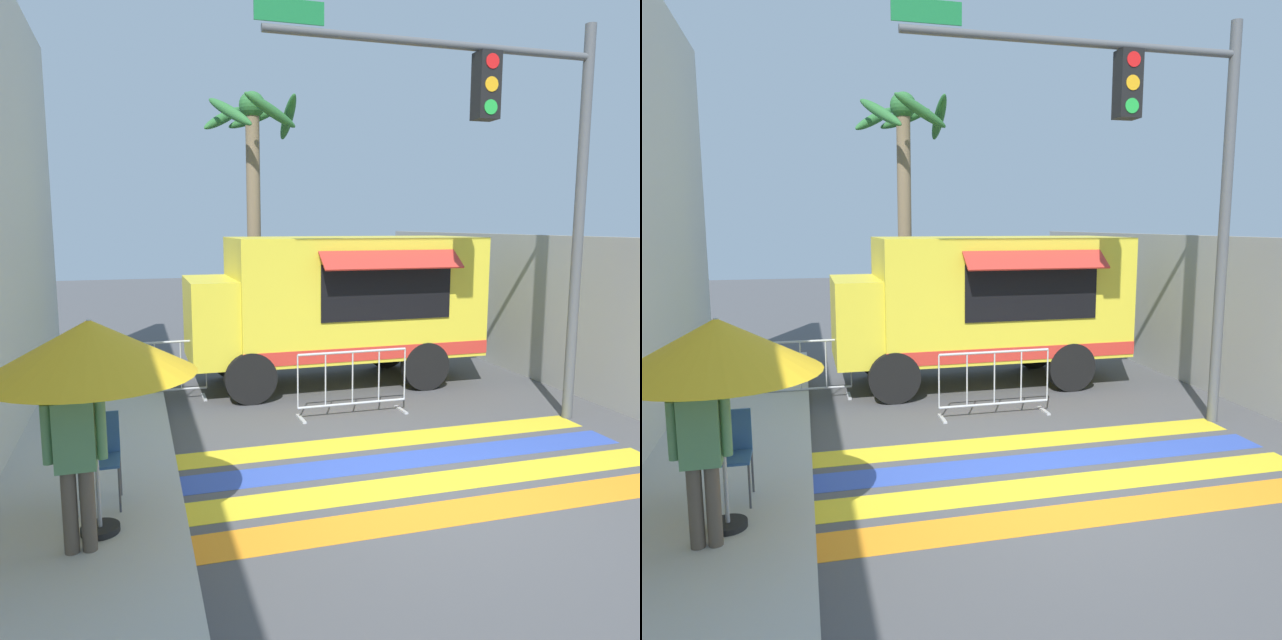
{
  "view_description": "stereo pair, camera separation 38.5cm",
  "coord_description": "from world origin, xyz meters",
  "views": [
    {
      "loc": [
        -3.23,
        -6.19,
        3.04
      ],
      "look_at": [
        -0.44,
        3.14,
        1.54
      ],
      "focal_mm": 35.0,
      "sensor_mm": 36.0,
      "label": 1
    },
    {
      "loc": [
        -2.86,
        -6.29,
        3.04
      ],
      "look_at": [
        -0.44,
        3.14,
        1.54
      ],
      "focal_mm": 35.0,
      "sensor_mm": 36.0,
      "label": 2
    }
  ],
  "objects": [
    {
      "name": "palm_tree",
      "position": [
        -0.48,
        8.36,
        4.26
      ],
      "size": [
        2.19,
        2.26,
        6.02
      ],
      "color": "#7A664C",
      "rests_on": "ground_plane"
    },
    {
      "name": "vendor_person",
      "position": [
        -3.78,
        -0.64,
        1.08
      ],
      "size": [
        0.53,
        0.21,
        1.62
      ],
      "rotation": [
        0.0,
        0.0,
        0.07
      ],
      "color": "brown",
      "rests_on": "sidewalk_left"
    },
    {
      "name": "crosswalk_painted",
      "position": [
        0.0,
        0.52,
        0.0
      ],
      "size": [
        6.4,
        2.84,
        0.01
      ],
      "color": "orange",
      "rests_on": "ground_plane"
    },
    {
      "name": "concrete_wall_right",
      "position": [
        4.35,
        3.0,
        1.42
      ],
      "size": [
        0.2,
        16.0,
        2.83
      ],
      "color": "gray",
      "rests_on": "ground_plane"
    },
    {
      "name": "patio_umbrella",
      "position": [
        -3.64,
        -0.33,
        1.93
      ],
      "size": [
        1.9,
        1.9,
        2.03
      ],
      "color": "black",
      "rests_on": "sidewalk_left"
    },
    {
      "name": "traffic_signal_pole",
      "position": [
        2.22,
        1.81,
        4.04
      ],
      "size": [
        5.02,
        0.29,
        5.9
      ],
      "color": "#515456",
      "rests_on": "ground_plane"
    },
    {
      "name": "folding_chair",
      "position": [
        -3.67,
        0.35,
        0.73
      ],
      "size": [
        0.44,
        0.44,
        0.94
      ],
      "rotation": [
        0.0,
        0.0,
        0.23
      ],
      "color": "#4C4C51",
      "rests_on": "sidewalk_left"
    },
    {
      "name": "ground_plane",
      "position": [
        0.0,
        0.0,
        0.0
      ],
      "size": [
        60.0,
        60.0,
        0.0
      ],
      "primitive_type": "plane",
      "color": "#4C4C4F"
    },
    {
      "name": "food_truck",
      "position": [
        0.35,
        4.98,
        1.6
      ],
      "size": [
        5.43,
        2.53,
        2.8
      ],
      "color": "yellow",
      "rests_on": "ground_plane"
    },
    {
      "name": "barricade_side",
      "position": [
        -2.95,
        4.61,
        0.51
      ],
      "size": [
        1.75,
        0.44,
        1.06
      ],
      "color": "#B7BABF",
      "rests_on": "ground_plane"
    },
    {
      "name": "barricade_front",
      "position": [
        0.04,
        2.93,
        0.52
      ],
      "size": [
        1.83,
        0.44,
        1.06
      ],
      "color": "#B7BABF",
      "rests_on": "ground_plane"
    }
  ]
}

